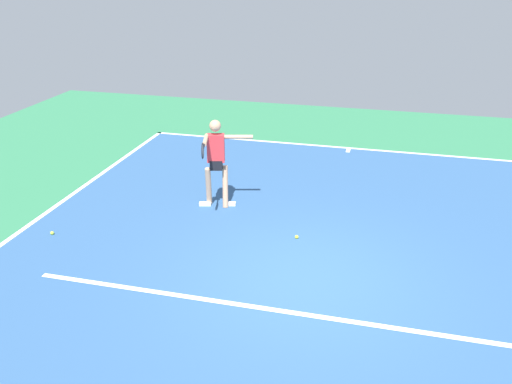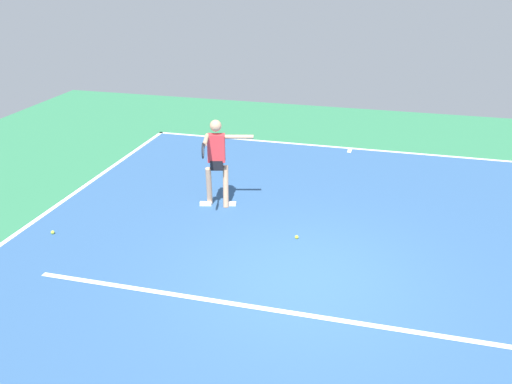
{
  "view_description": "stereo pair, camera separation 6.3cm",
  "coord_description": "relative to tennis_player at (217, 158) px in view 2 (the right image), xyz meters",
  "views": [
    {
      "loc": [
        -1.13,
        7.48,
        4.73
      ],
      "look_at": [
        1.11,
        -1.16,
        0.9
      ],
      "focal_mm": 39.09,
      "sensor_mm": 36.0,
      "label": 1
    },
    {
      "loc": [
        -1.19,
        7.47,
        4.73
      ],
      "look_at": [
        1.11,
        -1.16,
        0.9
      ],
      "focal_mm": 39.09,
      "sensor_mm": 36.0,
      "label": 2
    }
  ],
  "objects": [
    {
      "name": "tennis_player",
      "position": [
        0.0,
        0.0,
        0.0
      ],
      "size": [
        1.08,
        1.29,
        1.81
      ],
      "rotation": [
        0.0,
        0.0,
        0.26
      ],
      "color": "tan",
      "rests_on": "ground_plane"
    },
    {
      "name": "court_line_centre_mark",
      "position": [
        -2.21,
        -4.17,
        -1.04
      ],
      "size": [
        0.1,
        0.3,
        0.01
      ],
      "primitive_type": "cube",
      "color": "white",
      "rests_on": "ground_plane"
    },
    {
      "name": "court_line_sideline_right",
      "position": [
        3.19,
        2.28,
        -1.04
      ],
      "size": [
        0.1,
        13.41,
        0.01
      ],
      "primitive_type": "cube",
      "color": "white",
      "rests_on": "ground_plane"
    },
    {
      "name": "court_line_baseline_near",
      "position": [
        -2.21,
        -4.37,
        -1.04
      ],
      "size": [
        10.91,
        0.1,
        0.01
      ],
      "primitive_type": "cube",
      "color": "white",
      "rests_on": "ground_plane"
    },
    {
      "name": "tennis_ball_far_corner",
      "position": [
        -1.82,
        0.97,
        -1.01
      ],
      "size": [
        0.07,
        0.07,
        0.07
      ],
      "primitive_type": "sphere",
      "color": "yellow",
      "rests_on": "ground_plane"
    },
    {
      "name": "ground_plane",
      "position": [
        -2.21,
        2.28,
        -1.05
      ],
      "size": [
        21.68,
        21.68,
        0.0
      ],
      "primitive_type": "plane",
      "color": "#2D754C"
    },
    {
      "name": "court_surface",
      "position": [
        -2.21,
        2.28,
        -1.05
      ],
      "size": [
        10.91,
        13.41,
        0.0
      ],
      "primitive_type": "cube",
      "color": "#2D5484",
      "rests_on": "ground_plane"
    },
    {
      "name": "tennis_ball_centre_court",
      "position": [
        2.54,
        1.95,
        -1.01
      ],
      "size": [
        0.07,
        0.07,
        0.07
      ],
      "primitive_type": "sphere",
      "color": "#C6E53D",
      "rests_on": "ground_plane"
    },
    {
      "name": "court_line_service",
      "position": [
        -2.21,
        3.21,
        -1.04
      ],
      "size": [
        8.18,
        0.1,
        0.01
      ],
      "primitive_type": "cube",
      "color": "white",
      "rests_on": "ground_plane"
    }
  ]
}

